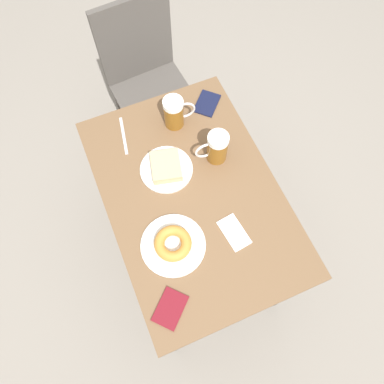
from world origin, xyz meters
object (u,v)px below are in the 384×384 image
Objects in this scene: passport_near_edge at (207,103)px; passport_far_edge at (170,308)px; beer_mug_center at (175,113)px; napkin_folded at (234,232)px; plate_with_donut at (173,244)px; fork at (124,136)px; beer_mug_left at (216,147)px; plate_with_cake at (166,168)px; chair at (145,70)px.

passport_far_edge is (-0.47, -0.74, 0.00)m from passport_near_edge.
napkin_folded is (0.02, -0.54, -0.07)m from beer_mug_center.
passport_near_edge is at bearing 57.70° from passport_far_edge.
beer_mug_center reaches higher than plate_with_donut.
fork is at bearing -177.99° from passport_near_edge.
beer_mug_left is 0.24m from beer_mug_center.
napkin_folded is at bearing -68.42° from plate_with_cake.
chair is 1.09m from plate_with_donut.
beer_mug_left is 1.00× the size of beer_mug_center.
chair reaches higher than beer_mug_left.
chair reaches higher than plate_with_cake.
fork is at bearing 83.88° from passport_far_edge.
chair is 6.30× the size of beer_mug_center.
fork is at bearing 142.31° from beer_mug_left.
beer_mug_center is at bearing 112.23° from beer_mug_left.
passport_near_edge is (0.39, 0.01, 0.00)m from fork.
napkin_folded is 0.78× the size of fork.
fork is 1.21× the size of passport_far_edge.
beer_mug_left is 0.40m from fork.
chair reaches higher than beer_mug_center.
passport_far_edge reaches higher than napkin_folded.
plate_with_donut is 1.69× the size of napkin_folded.
passport_far_edge is at bearing -96.12° from fork.
beer_mug_left and beer_mug_center have the same top height.
chair reaches higher than passport_far_edge.
passport_far_edge is at bearing -153.40° from napkin_folded.
napkin_folded is at bearing 26.60° from passport_far_edge.
chair is 1.10m from napkin_folded.
plate_with_donut is at bearing -112.78° from beer_mug_center.
plate_with_donut is at bearing -88.34° from fork.
beer_mug_center is 0.97× the size of passport_near_edge.
passport_far_edge is at bearing -110.07° from plate_with_cake.
plate_with_donut is at bearing 169.33° from napkin_folded.
beer_mug_left is 0.80× the size of fork.
plate_with_cake is 1.16× the size of fork.
beer_mug_left is 0.97× the size of passport_near_edge.
napkin_folded is (0.14, -0.35, -0.02)m from plate_with_cake.
beer_mug_left is at bearing 43.18° from plate_with_donut.
chair is 0.61m from fork.
plate_with_donut is (-0.09, -0.30, -0.00)m from plate_with_cake.
plate_with_cake reaches higher than plate_with_donut.
beer_mug_left is 1.03× the size of napkin_folded.
fork is (-0.23, 0.02, -0.07)m from beer_mug_center.
passport_near_edge reaches higher than fork.
chair is at bearing 94.83° from beer_mug_left.
plate_with_donut is 1.31× the size of fork.
chair is at bearing 75.06° from passport_far_edge.
plate_with_donut is at bearing -106.90° from plate_with_cake.
beer_mug_left is (0.21, -0.02, 0.05)m from plate_with_cake.
chair is 6.50× the size of napkin_folded.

